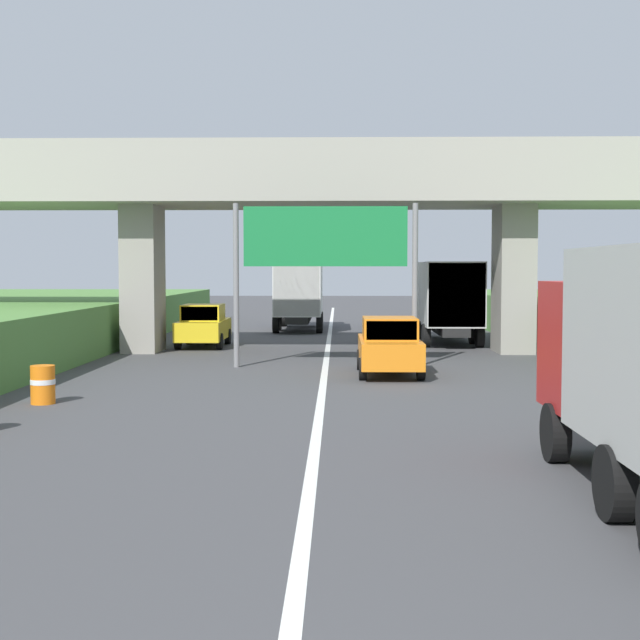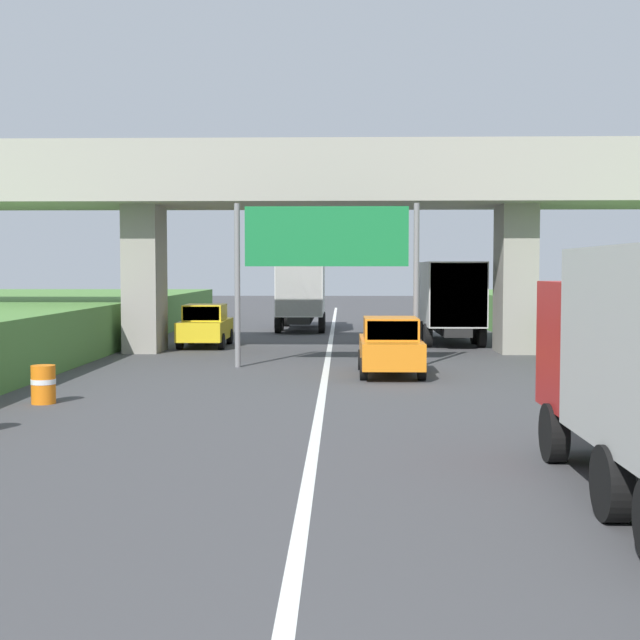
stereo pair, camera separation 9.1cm
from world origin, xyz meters
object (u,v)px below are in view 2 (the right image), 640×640
object	(u,v)px
truck_blue	(302,293)
construction_barrel_3	(43,384)
car_yellow	(205,326)
truck_white	(448,298)
car_orange	(390,346)
overhead_highway_sign	(327,247)

from	to	relation	value
truck_blue	construction_barrel_3	xyz separation A→B (m)	(-4.90, -25.05, -1.47)
truck_blue	car_yellow	bearing A→B (deg)	-109.26
truck_white	truck_blue	distance (m)	10.17
car_yellow	construction_barrel_3	size ratio (longest dim) A/B	4.56
truck_blue	truck_white	bearing A→B (deg)	-49.55
car_orange	truck_white	bearing A→B (deg)	75.03
truck_white	construction_barrel_3	xyz separation A→B (m)	(-11.50, -17.31, -1.47)
construction_barrel_3	car_orange	bearing A→B (deg)	34.43
truck_white	construction_barrel_3	world-z (taller)	truck_white
overhead_highway_sign	construction_barrel_3	distance (m)	10.66
truck_white	car_yellow	world-z (taller)	truck_white
truck_white	truck_blue	xyz separation A→B (m)	(-6.60, 7.74, 0.00)
overhead_highway_sign	car_orange	bearing A→B (deg)	-45.80
truck_blue	construction_barrel_3	size ratio (longest dim) A/B	8.11
overhead_highway_sign	truck_white	xyz separation A→B (m)	(5.02, 9.56, -1.92)
overhead_highway_sign	car_yellow	distance (m)	9.43
car_yellow	overhead_highway_sign	bearing A→B (deg)	-55.66
truck_white	car_orange	size ratio (longest dim) A/B	1.78
overhead_highway_sign	truck_white	bearing A→B (deg)	62.30
car_orange	car_yellow	distance (m)	11.68
overhead_highway_sign	truck_blue	distance (m)	17.47
car_yellow	construction_barrel_3	world-z (taller)	car_yellow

